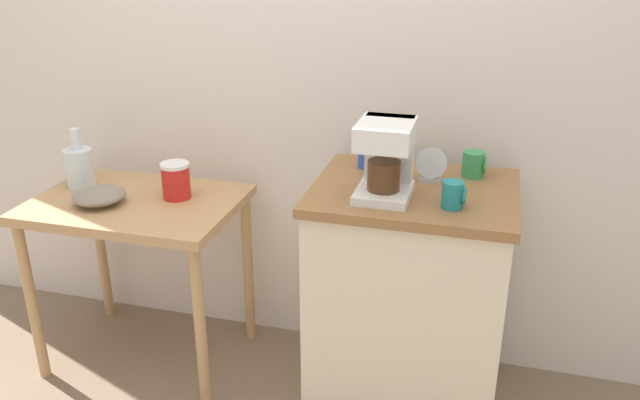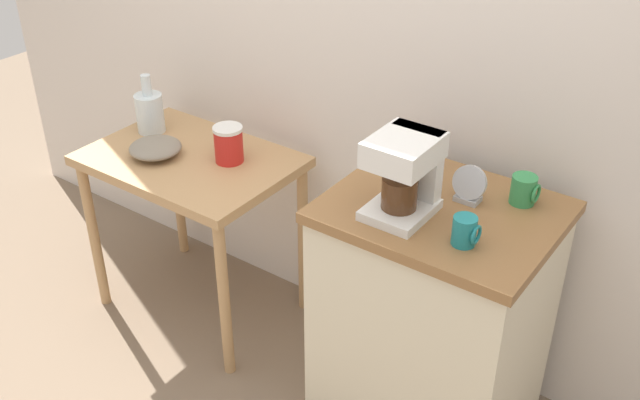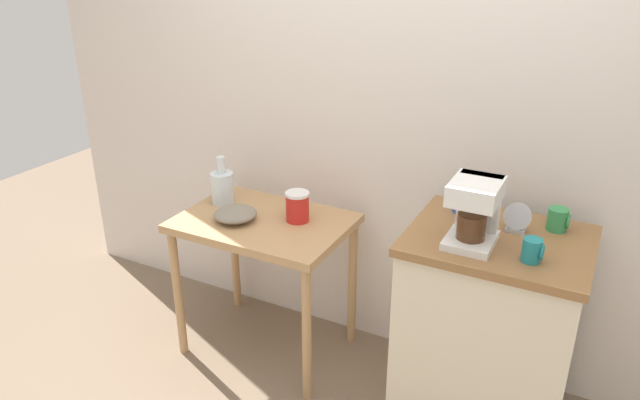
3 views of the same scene
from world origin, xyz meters
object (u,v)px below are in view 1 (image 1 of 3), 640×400
bowl_stoneware (99,195)px  coffee_maker (386,155)px  mug_blue (368,157)px  canister_enamel (176,180)px  mug_tall_green (474,164)px  table_clock (431,167)px  mug_dark_teal (453,195)px  glass_carafe_vase (80,166)px

bowl_stoneware → coffee_maker: 1.17m
bowl_stoneware → mug_blue: bearing=12.5°
canister_enamel → mug_tall_green: size_ratio=1.58×
mug_tall_green → mug_blue: bearing=-179.6°
mug_blue → table_clock: (0.24, -0.09, 0.02)m
mug_blue → mug_tall_green: mug_tall_green is taller
mug_tall_green → table_clock: 0.17m
bowl_stoneware → canister_enamel: bearing=27.7°
mug_blue → mug_dark_teal: bearing=-42.3°
mug_dark_teal → mug_blue: mug_dark_teal is taller
mug_dark_teal → mug_blue: 0.46m
mug_dark_teal → mug_blue: size_ratio=1.11×
canister_enamel → mug_tall_green: mug_tall_green is taller
glass_carafe_vase → table_clock: table_clock is taller
canister_enamel → coffee_maker: size_ratio=0.57×
bowl_stoneware → mug_dark_teal: 1.39m
coffee_maker → mug_dark_teal: bearing=-13.3°
bowl_stoneware → mug_dark_teal: (1.37, -0.08, 0.18)m
coffee_maker → mug_tall_green: (0.28, 0.26, -0.09)m
coffee_maker → table_clock: 0.23m
glass_carafe_vase → table_clock: bearing=-0.3°
bowl_stoneware → table_clock: bearing=6.3°
glass_carafe_vase → mug_dark_teal: (1.55, -0.23, 0.13)m
canister_enamel → mug_tall_green: 1.17m
bowl_stoneware → glass_carafe_vase: glass_carafe_vase is taller
bowl_stoneware → coffee_maker: bearing=-1.4°
bowl_stoneware → canister_enamel: size_ratio=1.40×
bowl_stoneware → coffee_maker: (1.14, -0.03, 0.28)m
coffee_maker → table_clock: size_ratio=2.13×
canister_enamel → mug_blue: size_ratio=1.83×
bowl_stoneware → mug_blue: (1.03, 0.23, 0.18)m
table_clock → mug_tall_green: bearing=31.9°
bowl_stoneware → mug_blue: size_ratio=2.57×
glass_carafe_vase → table_clock: 1.46m
mug_blue → mug_tall_green: bearing=0.4°
mug_tall_green → glass_carafe_vase: bearing=-177.1°
bowl_stoneware → table_clock: 1.30m
bowl_stoneware → mug_tall_green: size_ratio=2.22×
canister_enamel → mug_dark_teal: (1.11, -0.22, 0.14)m
glass_carafe_vase → mug_blue: (1.21, 0.08, 0.12)m
canister_enamel → bowl_stoneware: bearing=-152.3°
coffee_maker → table_clock: (0.14, 0.17, -0.09)m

